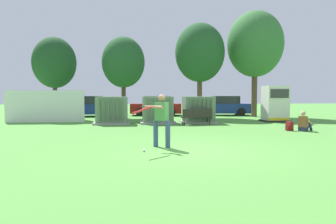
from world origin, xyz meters
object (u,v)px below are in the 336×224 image
object	(u,v)px
transformer_mid_east	(198,110)
batter	(161,118)
generator_enclosure	(275,104)
parked_car_leftmost	(88,107)
sports_ball	(144,150)
transformer_west	(112,111)
backpack	(289,126)
transformer_mid_west	(158,110)
seated_spectator	(304,123)
parked_car_left_of_center	(157,106)
parked_car_right_of_center	(224,106)
park_bench	(197,116)

from	to	relation	value
transformer_mid_east	batter	xyz separation A→B (m)	(-3.02, -8.48, 0.19)
generator_enclosure	parked_car_leftmost	world-z (taller)	generator_enclosure
sports_ball	transformer_west	bearing A→B (deg)	100.07
backpack	transformer_west	bearing A→B (deg)	153.07
sports_ball	parked_car_leftmost	world-z (taller)	parked_car_leftmost
transformer_west	transformer_mid_west	distance (m)	2.71
seated_spectator	parked_car_left_of_center	bearing A→B (deg)	117.34
batter	parked_car_leftmost	size ratio (longest dim) A/B	0.40
transformer_mid_east	seated_spectator	bearing A→B (deg)	-48.74
seated_spectator	parked_car_left_of_center	size ratio (longest dim) A/B	0.22
backpack	parked_car_leftmost	xyz separation A→B (m)	(-11.13, 11.21, 0.54)
backpack	generator_enclosure	bearing A→B (deg)	72.05
parked_car_leftmost	generator_enclosure	bearing A→B (deg)	-26.45
generator_enclosure	batter	size ratio (longest dim) A/B	1.32
generator_enclosure	seated_spectator	xyz separation A→B (m)	(-0.98, -5.13, -0.76)
seated_spectator	parked_car_right_of_center	world-z (taller)	parked_car_right_of_center
seated_spectator	transformer_mid_east	bearing A→B (deg)	131.26
transformer_mid_east	parked_car_left_of_center	xyz separation A→B (m)	(-2.05, 7.24, -0.04)
sports_ball	backpack	size ratio (longest dim) A/B	0.20
backpack	parked_car_right_of_center	xyz separation A→B (m)	(0.16, 11.35, 0.54)
sports_ball	park_bench	bearing A→B (deg)	67.92
generator_enclosure	seated_spectator	size ratio (longest dim) A/B	2.39
transformer_west	transformer_mid_west	xyz separation A→B (m)	(2.71, 0.05, 0.00)
generator_enclosure	sports_ball	size ratio (longest dim) A/B	25.56
transformer_west	parked_car_right_of_center	world-z (taller)	same
park_bench	parked_car_leftmost	bearing A→B (deg)	132.70
transformer_west	transformer_mid_west	world-z (taller)	same
backpack	transformer_mid_east	bearing A→B (deg)	128.32
transformer_mid_east	sports_ball	bearing A→B (deg)	-111.31
park_bench	backpack	bearing A→B (deg)	-40.79
park_bench	parked_car_left_of_center	distance (m)	8.56
batter	transformer_west	bearing A→B (deg)	104.54
backpack	parked_car_leftmost	distance (m)	15.81
batter	backpack	bearing A→B (deg)	31.60
transformer_west	seated_spectator	xyz separation A→B (m)	(9.34, -4.69, -0.41)
batter	seated_spectator	size ratio (longest dim) A/B	1.81
parked_car_leftmost	parked_car_right_of_center	bearing A→B (deg)	0.72
transformer_west	batter	distance (m)	8.75
transformer_mid_east	transformer_west	bearing A→B (deg)	-179.79
seated_spectator	backpack	xyz separation A→B (m)	(-0.61, 0.25, -0.16)
transformer_mid_east	parked_car_left_of_center	distance (m)	7.52
park_bench	backpack	xyz separation A→B (m)	(3.84, -3.32, -0.32)
backpack	parked_car_right_of_center	distance (m)	11.37
transformer_mid_west	backpack	size ratio (longest dim) A/B	4.77
batter	parked_car_left_of_center	distance (m)	15.75
transformer_mid_west	batter	distance (m)	8.53
transformer_mid_east	backpack	xyz separation A→B (m)	(3.52, -4.46, -0.57)
transformer_west	generator_enclosure	world-z (taller)	generator_enclosure
parked_car_left_of_center	parked_car_leftmost	bearing A→B (deg)	-175.03
seated_spectator	sports_ball	bearing A→B (deg)	-149.83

